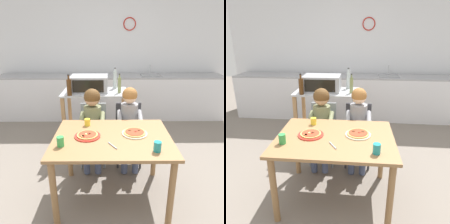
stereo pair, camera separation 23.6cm
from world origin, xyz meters
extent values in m
plane|color=slate|center=(0.00, 1.13, 0.00)|extent=(11.27, 11.27, 0.00)
cube|color=silver|center=(0.00, 2.88, 1.35)|extent=(5.20, 0.12, 2.70)
torus|color=red|center=(0.39, 2.81, 1.89)|extent=(0.26, 0.02, 0.26)
cube|color=silver|center=(0.00, 2.47, 0.43)|extent=(4.68, 0.60, 0.87)
cube|color=#9E9EA3|center=(0.00, 2.47, 0.88)|extent=(4.68, 0.60, 0.03)
cube|color=gray|center=(0.82, 2.47, 0.90)|extent=(0.40, 0.33, 0.02)
cylinder|color=#B7BABF|center=(0.82, 2.59, 1.00)|extent=(0.02, 0.02, 0.20)
cube|color=#B7BABF|center=(-0.25, 1.19, 0.88)|extent=(0.96, 0.56, 0.02)
cube|color=#AD7F51|center=(-0.25, 1.19, 0.31)|extent=(0.88, 0.52, 0.02)
cube|color=#AD7F51|center=(-0.69, 0.94, 0.43)|extent=(0.05, 0.05, 0.87)
cube|color=#AD7F51|center=(0.19, 0.94, 0.43)|extent=(0.05, 0.05, 0.87)
cube|color=#AD7F51|center=(-0.69, 1.43, 0.43)|extent=(0.05, 0.05, 0.87)
cube|color=#AD7F51|center=(0.19, 1.43, 0.43)|extent=(0.05, 0.05, 0.87)
cube|color=#999BA0|center=(-0.33, 1.22, 1.01)|extent=(0.55, 0.39, 0.23)
cube|color=black|center=(-0.33, 1.02, 1.01)|extent=(0.44, 0.01, 0.17)
cylinder|color=black|center=(-0.14, 1.01, 0.94)|extent=(0.02, 0.01, 0.02)
cylinder|color=#ADB7B2|center=(0.06, 1.38, 1.02)|extent=(0.06, 0.06, 0.26)
cylinder|color=#ADB7B2|center=(0.06, 1.38, 1.18)|extent=(0.03, 0.03, 0.05)
cylinder|color=black|center=(0.06, 1.38, 1.20)|extent=(0.03, 0.03, 0.01)
cylinder|color=olive|center=(0.11, 1.11, 1.00)|extent=(0.05, 0.05, 0.22)
cylinder|color=olive|center=(0.11, 1.11, 1.13)|extent=(0.02, 0.02, 0.04)
cylinder|color=black|center=(0.11, 1.11, 1.16)|extent=(0.02, 0.02, 0.01)
cylinder|color=#4C2D14|center=(-0.58, 0.96, 1.00)|extent=(0.07, 0.07, 0.22)
cylinder|color=#4C2D14|center=(-0.58, 0.96, 1.14)|extent=(0.03, 0.03, 0.06)
cylinder|color=black|center=(-0.58, 0.96, 1.18)|extent=(0.03, 0.03, 0.01)
cube|color=olive|center=(0.00, 0.00, 0.72)|extent=(1.16, 0.88, 0.03)
cylinder|color=olive|center=(-0.52, -0.38, 0.35)|extent=(0.06, 0.06, 0.70)
cylinder|color=olive|center=(0.52, -0.38, 0.35)|extent=(0.06, 0.06, 0.70)
cylinder|color=olive|center=(-0.52, 0.38, 0.35)|extent=(0.06, 0.06, 0.70)
cylinder|color=olive|center=(0.52, 0.38, 0.35)|extent=(0.06, 0.06, 0.70)
cube|color=gray|center=(-0.25, 0.67, 0.44)|extent=(0.36, 0.36, 0.04)
cube|color=gray|center=(-0.25, 0.83, 0.63)|extent=(0.34, 0.03, 0.38)
cylinder|color=gray|center=(-0.10, 0.52, 0.22)|extent=(0.03, 0.03, 0.42)
cylinder|color=gray|center=(-0.40, 0.52, 0.22)|extent=(0.03, 0.03, 0.42)
cylinder|color=gray|center=(-0.10, 0.82, 0.22)|extent=(0.03, 0.03, 0.42)
cylinder|color=gray|center=(-0.40, 0.82, 0.22)|extent=(0.03, 0.03, 0.42)
cube|color=#333338|center=(0.23, 0.67, 0.44)|extent=(0.36, 0.36, 0.04)
cube|color=#333338|center=(0.23, 0.83, 0.63)|extent=(0.34, 0.03, 0.38)
cylinder|color=#333338|center=(0.38, 0.52, 0.22)|extent=(0.03, 0.03, 0.42)
cylinder|color=#333338|center=(0.08, 0.52, 0.22)|extent=(0.03, 0.03, 0.42)
cylinder|color=#333338|center=(0.38, 0.82, 0.22)|extent=(0.03, 0.03, 0.42)
cylinder|color=#333338|center=(0.08, 0.82, 0.22)|extent=(0.03, 0.03, 0.42)
cube|color=#424C6B|center=(-0.18, 0.53, 0.48)|extent=(0.10, 0.30, 0.10)
cylinder|color=#424C6B|center=(-0.18, 0.40, 0.24)|extent=(0.08, 0.08, 0.44)
cube|color=#424C6B|center=(-0.32, 0.53, 0.48)|extent=(0.10, 0.30, 0.10)
cylinder|color=#424C6B|center=(-0.32, 0.40, 0.24)|extent=(0.08, 0.08, 0.44)
cylinder|color=#7A7F56|center=(-0.12, 0.57, 0.69)|extent=(0.06, 0.26, 0.15)
cylinder|color=#7A7F56|center=(-0.38, 0.57, 0.69)|extent=(0.06, 0.26, 0.15)
cylinder|color=#7A7F56|center=(-0.25, 0.67, 0.65)|extent=(0.22, 0.22, 0.35)
sphere|color=tan|center=(-0.25, 0.67, 0.94)|extent=(0.20, 0.20, 0.20)
sphere|color=brown|center=(-0.25, 0.67, 0.95)|extent=(0.21, 0.21, 0.21)
cube|color=#424C6B|center=(0.30, 0.53, 0.48)|extent=(0.10, 0.30, 0.10)
cylinder|color=#424C6B|center=(0.30, 0.40, 0.24)|extent=(0.08, 0.08, 0.44)
cube|color=#424C6B|center=(0.16, 0.53, 0.48)|extent=(0.10, 0.30, 0.10)
cylinder|color=#424C6B|center=(0.16, 0.40, 0.24)|extent=(0.08, 0.08, 0.44)
cylinder|color=gray|center=(0.36, 0.57, 0.71)|extent=(0.06, 0.26, 0.15)
cylinder|color=gray|center=(0.10, 0.57, 0.71)|extent=(0.06, 0.26, 0.15)
cylinder|color=gray|center=(0.23, 0.67, 0.67)|extent=(0.22, 0.22, 0.38)
sphere|color=beige|center=(0.23, 0.67, 0.96)|extent=(0.18, 0.18, 0.18)
sphere|color=#9E6633|center=(0.23, 0.67, 0.98)|extent=(0.19, 0.19, 0.19)
cylinder|color=red|center=(-0.25, 0.00, 0.74)|extent=(0.26, 0.26, 0.01)
cylinder|color=tan|center=(-0.25, 0.00, 0.75)|extent=(0.21, 0.21, 0.01)
cylinder|color=#B23D23|center=(-0.25, 0.00, 0.76)|extent=(0.18, 0.18, 0.00)
cylinder|color=#DBC666|center=(-0.26, -0.01, 0.76)|extent=(0.03, 0.03, 0.01)
cylinder|color=maroon|center=(-0.24, 0.00, 0.76)|extent=(0.03, 0.03, 0.01)
cylinder|color=#DBC666|center=(-0.29, -0.05, 0.76)|extent=(0.03, 0.03, 0.01)
cylinder|color=maroon|center=(-0.28, -0.05, 0.76)|extent=(0.03, 0.03, 0.01)
cylinder|color=#563319|center=(-0.22, 0.01, 0.76)|extent=(0.02, 0.02, 0.01)
cylinder|color=beige|center=(0.23, 0.05, 0.74)|extent=(0.26, 0.26, 0.01)
cylinder|color=tan|center=(0.23, 0.05, 0.75)|extent=(0.23, 0.23, 0.01)
cylinder|color=#B23D23|center=(0.23, 0.05, 0.76)|extent=(0.19, 0.19, 0.00)
cylinder|color=#563319|center=(0.27, 0.08, 0.76)|extent=(0.03, 0.03, 0.01)
cylinder|color=#563319|center=(0.18, 0.08, 0.76)|extent=(0.03, 0.03, 0.01)
cylinder|color=maroon|center=(0.24, 0.05, 0.76)|extent=(0.02, 0.02, 0.01)
cylinder|color=teal|center=(0.39, -0.29, 0.78)|extent=(0.07, 0.07, 0.09)
cylinder|color=green|center=(-0.47, -0.19, 0.78)|extent=(0.07, 0.07, 0.09)
cylinder|color=yellow|center=(-0.27, 0.28, 0.77)|extent=(0.06, 0.06, 0.08)
cylinder|color=#B7BABF|center=(0.00, -0.20, 0.74)|extent=(0.08, 0.13, 0.01)
camera|label=1|loc=(-0.02, -1.92, 1.69)|focal=34.30mm
camera|label=2|loc=(0.21, -1.91, 1.69)|focal=34.30mm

